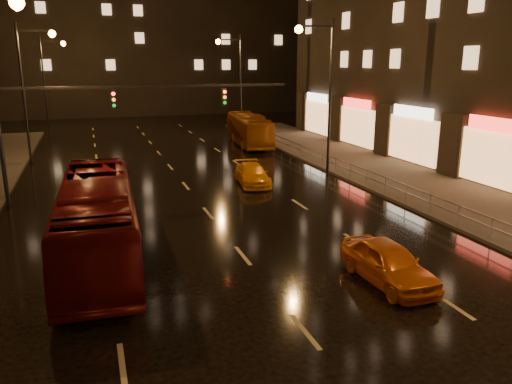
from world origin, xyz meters
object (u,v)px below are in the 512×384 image
at_px(bus_curb, 249,130).
at_px(taxi_near, 388,263).
at_px(bus_red, 98,220).
at_px(taxi_far, 252,174).

distance_m(bus_curb, taxi_near, 29.98).
relative_size(bus_red, taxi_far, 2.60).
distance_m(bus_red, taxi_near, 10.78).
xyz_separation_m(bus_curb, taxi_near, (-4.43, -29.64, -0.68)).
xyz_separation_m(taxi_near, taxi_far, (0.00, 15.04, -0.09)).
bearing_deg(bus_red, taxi_far, 48.04).
distance_m(bus_red, taxi_far, 13.43).
height_order(bus_red, taxi_far, bus_red).
relative_size(bus_red, taxi_near, 2.66).
height_order(taxi_near, taxi_far, taxi_near).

